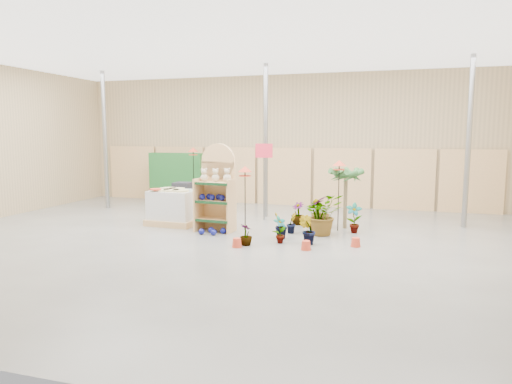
# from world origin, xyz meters

# --- Properties ---
(room) EXTENTS (15.20, 12.10, 4.70)m
(room) POSITION_xyz_m (0.00, 0.91, 2.21)
(room) COLOR slate
(room) RESTS_ON ground
(display_shelf) EXTENTS (0.99, 0.68, 2.24)m
(display_shelf) POSITION_xyz_m (-0.66, 1.25, 1.02)
(display_shelf) COLOR tan
(display_shelf) RESTS_ON ground
(teddy_bears) EXTENTS (0.82, 0.21, 0.34)m
(teddy_bears) POSITION_xyz_m (-0.64, 1.15, 1.41)
(teddy_bears) COLOR #C4B496
(teddy_bears) RESTS_ON display_shelf
(gazing_balls_shelf) EXTENTS (0.82, 0.28, 0.16)m
(gazing_balls_shelf) POSITION_xyz_m (-0.66, 1.13, 0.88)
(gazing_balls_shelf) COLOR navy
(gazing_balls_shelf) RESTS_ON display_shelf
(gazing_balls_floor) EXTENTS (0.63, 0.39, 0.15)m
(gazing_balls_floor) POSITION_xyz_m (-0.61, 0.76, 0.07)
(gazing_balls_floor) COLOR navy
(gazing_balls_floor) RESTS_ON ground
(pallet_stack) EXTENTS (1.39, 1.19, 0.98)m
(pallet_stack) POSITION_xyz_m (-2.08, 1.65, 0.47)
(pallet_stack) COLOR tan
(pallet_stack) RESTS_ON ground
(charcoal_planters) EXTENTS (0.80, 0.50, 1.00)m
(charcoal_planters) POSITION_xyz_m (-2.63, 3.10, 0.42)
(charcoal_planters) COLOR black
(charcoal_planters) RESTS_ON ground
(trellis_stock) EXTENTS (2.00, 0.30, 1.80)m
(trellis_stock) POSITION_xyz_m (-3.80, 5.20, 0.90)
(trellis_stock) COLOR #1E5B24
(trellis_stock) RESTS_ON ground
(offer_sign) EXTENTS (0.50, 0.08, 2.20)m
(offer_sign) POSITION_xyz_m (0.10, 2.98, 1.57)
(offer_sign) COLOR gray
(offer_sign) RESTS_ON ground
(bird_table_front) EXTENTS (0.34, 0.34, 1.70)m
(bird_table_front) POSITION_xyz_m (0.18, 0.97, 1.57)
(bird_table_front) COLOR black
(bird_table_front) RESTS_ON ground
(bird_table_right) EXTENTS (0.34, 0.34, 1.82)m
(bird_table_right) POSITION_xyz_m (2.33, 2.08, 1.68)
(bird_table_right) COLOR black
(bird_table_right) RESTS_ON ground
(bird_table_back) EXTENTS (0.34, 0.34, 2.03)m
(bird_table_back) POSITION_xyz_m (-2.73, 4.35, 1.88)
(bird_table_back) COLOR black
(bird_table_back) RESTS_ON ground
(palm) EXTENTS (0.70, 0.70, 1.69)m
(palm) POSITION_xyz_m (2.47, 2.44, 1.44)
(palm) COLOR brown
(palm) RESTS_ON ground
(potted_plant_1) EXTENTS (0.40, 0.43, 0.64)m
(potted_plant_1) POSITION_xyz_m (1.12, 0.76, 0.32)
(potted_plant_1) COLOR #2F632C
(potted_plant_1) RESTS_ON ground
(potted_plant_2) EXTENTS (1.21, 1.18, 1.03)m
(potted_plant_2) POSITION_xyz_m (2.02, 1.47, 0.51)
(potted_plant_2) COLOR #2F632C
(potted_plant_2) RESTS_ON ground
(potted_plant_3) EXTENTS (0.59, 0.59, 0.94)m
(potted_plant_3) POSITION_xyz_m (1.88, 1.60, 0.47)
(potted_plant_3) COLOR #2F632C
(potted_plant_3) RESTS_ON ground
(potted_plant_4) EXTENTS (0.41, 0.28, 0.76)m
(potted_plant_4) POSITION_xyz_m (2.74, 1.92, 0.38)
(potted_plant_4) COLOR #2F632C
(potted_plant_4) RESTS_ON ground
(potted_plant_5) EXTENTS (0.25, 0.30, 0.51)m
(potted_plant_5) POSITION_xyz_m (1.24, 1.45, 0.26)
(potted_plant_5) COLOR #2F632C
(potted_plant_5) RESTS_ON ground
(potted_plant_6) EXTENTS (0.80, 0.87, 0.83)m
(potted_plant_6) POSITION_xyz_m (1.81, 2.44, 0.42)
(potted_plant_6) COLOR #2F632C
(potted_plant_6) RESTS_ON ground
(potted_plant_7) EXTENTS (0.36, 0.36, 0.49)m
(potted_plant_7) POSITION_xyz_m (0.54, -0.08, 0.24)
(potted_plant_7) COLOR #2F632C
(potted_plant_7) RESTS_ON ground
(potted_plant_8) EXTENTS (0.38, 0.40, 0.63)m
(potted_plant_8) POSITION_xyz_m (1.22, 0.33, 0.31)
(potted_plant_8) COLOR #2F632C
(potted_plant_8) RESTS_ON ground
(potted_plant_9) EXTENTS (0.37, 0.31, 0.66)m
(potted_plant_9) POSITION_xyz_m (1.83, 0.40, 0.33)
(potted_plant_9) COLOR #2F632C
(potted_plant_9) RESTS_ON ground
(potted_plant_11) EXTENTS (0.48, 0.48, 0.62)m
(potted_plant_11) POSITION_xyz_m (1.18, 2.56, 0.31)
(potted_plant_11) COLOR #2F632C
(potted_plant_11) RESTS_ON ground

